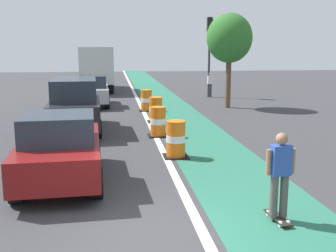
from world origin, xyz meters
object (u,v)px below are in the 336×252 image
at_px(parked_sedan_nearest, 60,149).
at_px(traffic_barrel_far, 146,101).
at_px(skateboarder_on_lane, 280,174).
at_px(delivery_truck_down_block, 95,66).
at_px(traffic_light_corner, 209,43).
at_px(pedestrian_crossing, 210,84).
at_px(parked_suv_second, 75,105).
at_px(traffic_barrel_front, 176,140).
at_px(traffic_barrel_mid, 158,122).
at_px(street_tree_sidewalk, 229,39).
at_px(parked_sedan_third, 91,91).
at_px(traffic_barrel_back, 156,110).

xyz_separation_m(parked_sedan_nearest, traffic_barrel_far, (2.96, 11.18, -0.30)).
bearing_deg(skateboarder_on_lane, delivery_truck_down_block, 99.89).
distance_m(traffic_light_corner, pedestrian_crossing, 2.64).
distance_m(parked_suv_second, delivery_truck_down_block, 15.53).
distance_m(traffic_barrel_front, traffic_barrel_mid, 3.00).
bearing_deg(street_tree_sidewalk, parked_suv_second, -144.31).
distance_m(delivery_truck_down_block, traffic_light_corner, 9.25).
xyz_separation_m(parked_sedan_third, traffic_barrel_front, (3.00, -11.41, -0.30)).
height_order(skateboarder_on_lane, traffic_barrel_far, skateboarder_on_lane).
xyz_separation_m(skateboarder_on_lane, parked_sedan_third, (-4.21, 16.22, -0.08)).
distance_m(parked_sedan_nearest, traffic_barrel_back, 8.51).
height_order(skateboarder_on_lane, parked_suv_second, parked_suv_second).
relative_size(parked_suv_second, pedestrian_crossing, 2.91).
relative_size(parked_suv_second, traffic_barrel_front, 4.29).
distance_m(traffic_barrel_front, traffic_barrel_far, 9.21).
distance_m(traffic_barrel_front, street_tree_sidewalk, 11.18).
bearing_deg(traffic_barrel_back, pedestrian_crossing, 62.86).
bearing_deg(pedestrian_crossing, traffic_barrel_back, -117.14).
xyz_separation_m(traffic_barrel_back, traffic_light_corner, (4.39, 8.78, 2.97)).
bearing_deg(traffic_barrel_far, parked_sedan_nearest, -104.82).
bearing_deg(pedestrian_crossing, delivery_truck_down_block, 145.65).
xyz_separation_m(traffic_barrel_back, delivery_truck_down_block, (-3.12, 13.93, 1.31)).
bearing_deg(pedestrian_crossing, parked_sedan_third, -156.48).
relative_size(traffic_barrel_back, pedestrian_crossing, 0.68).
xyz_separation_m(parked_sedan_nearest, parked_suv_second, (-0.18, 6.32, 0.20)).
bearing_deg(parked_sedan_nearest, skateboarder_on_lane, -33.52).
height_order(traffic_barrel_back, traffic_barrel_far, same).
bearing_deg(traffic_barrel_back, street_tree_sidewalk, 41.96).
xyz_separation_m(parked_suv_second, traffic_barrel_far, (3.14, 4.85, -0.50)).
height_order(parked_suv_second, street_tree_sidewalk, street_tree_sidewalk).
distance_m(traffic_light_corner, street_tree_sidewalk, 4.91).
bearing_deg(street_tree_sidewalk, traffic_barrel_far, -172.24).
xyz_separation_m(skateboarder_on_lane, traffic_light_corner, (3.20, 19.54, 2.59)).
relative_size(traffic_barrel_front, pedestrian_crossing, 0.68).
bearing_deg(parked_sedan_third, street_tree_sidewalk, -12.28).
xyz_separation_m(traffic_light_corner, pedestrian_crossing, (0.09, -0.05, -2.64)).
height_order(traffic_barrel_back, delivery_truck_down_block, delivery_truck_down_block).
height_order(traffic_barrel_front, traffic_barrel_far, same).
bearing_deg(parked_suv_second, parked_sedan_nearest, -88.34).
bearing_deg(parked_sedan_third, skateboarder_on_lane, -75.44).
bearing_deg(pedestrian_crossing, traffic_light_corner, 153.46).
distance_m(delivery_truck_down_block, street_tree_sidewalk, 12.63).
relative_size(parked_sedan_nearest, traffic_barrel_far, 3.84).
bearing_deg(delivery_truck_down_block, pedestrian_crossing, -34.35).
bearing_deg(parked_sedan_third, traffic_barrel_far, -37.46).
height_order(delivery_truck_down_block, street_tree_sidewalk, street_tree_sidewalk).
xyz_separation_m(skateboarder_on_lane, pedestrian_crossing, (3.29, 19.49, -0.05)).
bearing_deg(traffic_light_corner, traffic_barrel_back, -116.54).
distance_m(parked_suv_second, pedestrian_crossing, 12.92).
bearing_deg(traffic_barrel_front, parked_sedan_nearest, -147.47).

